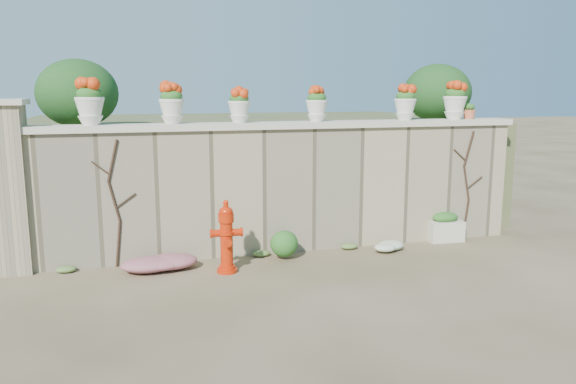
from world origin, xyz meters
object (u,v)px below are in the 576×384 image
object	(u,v)px
planter_box	(445,227)
terracotta_pot	(469,112)
fire_hydrant	(226,237)
urn_pot_0	(90,103)

from	to	relation	value
planter_box	terracotta_pot	bearing A→B (deg)	29.94
planter_box	fire_hydrant	bearing A→B (deg)	-166.06
fire_hydrant	planter_box	distance (m)	4.03
planter_box	urn_pot_0	size ratio (longest dim) A/B	0.98
urn_pot_0	fire_hydrant	bearing A→B (deg)	-26.99
urn_pot_0	terracotta_pot	distance (m)	6.29
planter_box	urn_pot_0	xyz separation A→B (m)	(-5.76, 0.25, 2.19)
fire_hydrant	urn_pot_0	size ratio (longest dim) A/B	1.63
fire_hydrant	terracotta_pot	world-z (taller)	terracotta_pot
fire_hydrant	terracotta_pot	xyz separation A→B (m)	(4.49, 0.91, 1.69)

